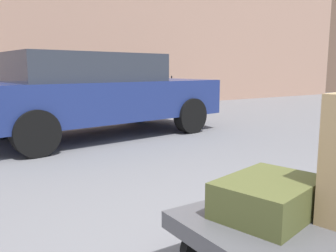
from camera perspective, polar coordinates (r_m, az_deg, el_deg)
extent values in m
cube|color=brown|center=(19.43, 21.98, 17.07)|extent=(12.00, 1.00, 8.16)
cube|color=#4C4C51|center=(2.21, 17.87, -14.52)|extent=(1.11, 0.84, 0.10)
cylinder|color=black|center=(2.71, 18.08, -13.92)|extent=(0.24, 0.06, 0.24)
cylinder|color=black|center=(2.22, 5.03, -18.83)|extent=(0.24, 0.06, 0.24)
cube|color=#4C5128|center=(2.13, 15.91, -10.87)|extent=(0.69, 0.58, 0.20)
cube|color=navy|center=(6.35, -11.13, 4.21)|extent=(4.49, 2.31, 0.64)
cube|color=#2D333D|center=(6.21, -13.32, 9.12)|extent=(2.58, 1.87, 0.46)
cylinder|color=black|center=(7.85, -5.00, 2.89)|extent=(0.66, 0.30, 0.64)
cylinder|color=black|center=(6.54, 3.61, 1.68)|extent=(0.66, 0.30, 0.64)
cylinder|color=black|center=(5.04, -20.47, -1.09)|extent=(0.66, 0.30, 0.64)
torus|color=black|center=(10.87, -4.35, 4.82)|extent=(0.70, 0.27, 0.72)
torus|color=black|center=(11.11, 0.93, 4.94)|extent=(0.70, 0.27, 0.72)
cylinder|color=black|center=(10.97, -1.69, 5.93)|extent=(0.97, 0.34, 0.04)
cylinder|color=black|center=(10.91, -2.72, 6.70)|extent=(0.05, 0.05, 0.30)
cylinder|color=black|center=(11.07, 0.59, 7.00)|extent=(0.05, 0.05, 0.40)
cylinder|color=#383838|center=(8.86, -1.90, 3.56)|extent=(0.28, 0.28, 0.62)
cylinder|color=#383838|center=(9.75, 5.90, 4.02)|extent=(0.28, 0.28, 0.62)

